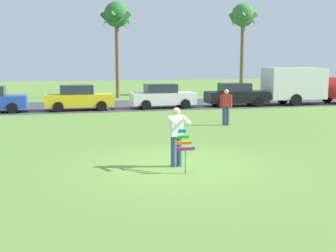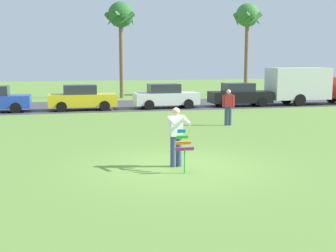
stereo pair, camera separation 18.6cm
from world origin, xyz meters
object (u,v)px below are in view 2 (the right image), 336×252
at_px(kite_held, 184,144).
at_px(parked_truck_red_cab, 308,85).
at_px(palm_tree_centre_far, 247,19).
at_px(person_walker_near, 228,106).
at_px(person_kite_flyer, 176,134).
at_px(parked_car_black, 240,95).
at_px(parked_car_yellow, 82,98).
at_px(palm_tree_right_near, 121,19).
at_px(parked_car_white, 166,96).

xyz_separation_m(kite_held, parked_truck_red_cab, (13.74, 16.44, 0.63)).
bearing_deg(palm_tree_centre_far, person_walker_near, -115.77).
distance_m(person_kite_flyer, parked_car_black, 17.98).
xyz_separation_m(kite_held, person_walker_near, (4.46, 8.12, 0.15)).
bearing_deg(person_kite_flyer, parked_truck_red_cab, 48.91).
relative_size(person_kite_flyer, palm_tree_centre_far, 0.21).
xyz_separation_m(kite_held, palm_tree_centre_far, (13.16, 26.16, 6.10)).
xyz_separation_m(person_kite_flyer, person_walker_near, (4.50, 7.49, -0.02)).
height_order(parked_car_black, person_walker_near, person_walker_near).
distance_m(parked_car_yellow, parked_truck_red_cab, 15.87).
bearing_deg(palm_tree_right_near, parked_car_white, -78.95).
bearing_deg(palm_tree_right_near, parked_truck_red_cab, -36.16).
bearing_deg(palm_tree_right_near, parked_car_black, -52.00).
distance_m(parked_car_yellow, palm_tree_centre_far, 19.11).
relative_size(parked_car_black, parked_truck_red_cab, 0.63).
bearing_deg(kite_held, person_walker_near, 61.24).
bearing_deg(person_walker_near, palm_tree_centre_far, 64.23).
bearing_deg(palm_tree_right_near, person_walker_near, -80.44).
bearing_deg(palm_tree_centre_far, parked_truck_red_cab, -86.61).
bearing_deg(parked_truck_red_cab, palm_tree_centre_far, 93.39).
bearing_deg(person_walker_near, person_kite_flyer, -121.02).
relative_size(person_kite_flyer, parked_truck_red_cab, 0.26).
bearing_deg(parked_car_black, palm_tree_centre_far, 64.40).
xyz_separation_m(parked_car_black, person_walker_near, (-4.05, -8.32, 0.16)).
distance_m(kite_held, parked_car_yellow, 16.58).
bearing_deg(person_kite_flyer, parked_car_white, 78.07).
bearing_deg(parked_car_black, person_kite_flyer, -118.42).
bearing_deg(parked_car_yellow, palm_tree_right_near, 67.61).
height_order(person_kite_flyer, palm_tree_centre_far, palm_tree_centre_far).
height_order(parked_truck_red_cab, palm_tree_centre_far, palm_tree_centre_far).
bearing_deg(parked_truck_red_cab, parked_car_black, 179.98).
bearing_deg(palm_tree_right_near, parked_car_yellow, -112.39).
relative_size(parked_car_white, parked_car_black, 0.99).
distance_m(parked_car_yellow, palm_tree_right_near, 11.25).
xyz_separation_m(parked_car_white, person_walker_near, (1.16, -8.32, 0.16)).
relative_size(kite_held, parked_car_black, 0.27).
height_order(parked_car_white, palm_tree_right_near, palm_tree_right_near).
xyz_separation_m(person_kite_flyer, palm_tree_centre_far, (13.21, 25.53, 5.93)).
xyz_separation_m(person_kite_flyer, parked_car_yellow, (-2.07, 15.81, -0.18)).
bearing_deg(parked_car_black, parked_truck_red_cab, -0.02).
bearing_deg(parked_car_black, parked_car_white, -179.98).
relative_size(parked_car_yellow, parked_car_black, 0.99).
distance_m(kite_held, palm_tree_centre_far, 29.91).
bearing_deg(person_walker_near, parked_car_yellow, 128.29).
relative_size(person_kite_flyer, parked_car_white, 0.41).
distance_m(palm_tree_right_near, person_walker_near, 18.36).
xyz_separation_m(kite_held, parked_car_yellow, (-2.11, 16.44, -0.00)).
height_order(person_kite_flyer, palm_tree_right_near, palm_tree_right_near).
bearing_deg(parked_truck_red_cab, palm_tree_right_near, 143.84).
bearing_deg(kite_held, parked_car_white, 78.67).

